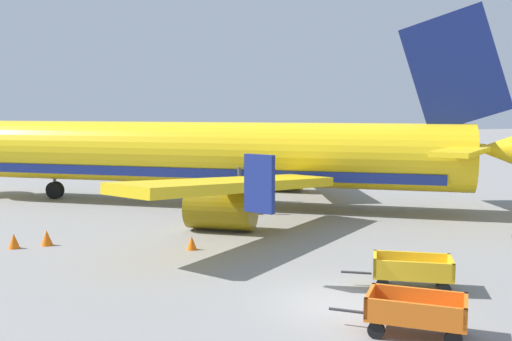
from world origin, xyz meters
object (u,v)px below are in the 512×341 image
at_px(airplane, 226,155).
at_px(baggage_cart_second_in_row, 412,271).
at_px(traffic_cone_by_carts, 192,243).
at_px(traffic_cone_near_plane, 47,238).
at_px(traffic_cone_mid_apron, 14,241).
at_px(baggage_cart_nearest, 416,313).

bearing_deg(airplane, baggage_cart_second_in_row, -86.12).
relative_size(airplane, traffic_cone_by_carts, 57.83).
bearing_deg(traffic_cone_near_plane, traffic_cone_mid_apron, -175.25).
xyz_separation_m(traffic_cone_mid_apron, traffic_cone_by_carts, (6.98, -2.69, -0.03)).
height_order(traffic_cone_near_plane, traffic_cone_by_carts, traffic_cone_near_plane).
bearing_deg(traffic_cone_mid_apron, airplane, 32.31).
distance_m(baggage_cart_nearest, traffic_cone_near_plane, 16.44).
bearing_deg(airplane, traffic_cone_by_carts, -113.95).
relative_size(baggage_cart_second_in_row, traffic_cone_mid_apron, 5.40).
distance_m(baggage_cart_nearest, baggage_cart_second_in_row, 4.01).
distance_m(traffic_cone_mid_apron, traffic_cone_by_carts, 7.48).
relative_size(traffic_cone_near_plane, traffic_cone_by_carts, 1.16).
bearing_deg(traffic_cone_near_plane, traffic_cone_by_carts, -26.18).
bearing_deg(traffic_cone_by_carts, baggage_cart_nearest, -72.71).
bearing_deg(traffic_cone_by_carts, traffic_cone_near_plane, 153.82).
relative_size(airplane, traffic_cone_mid_apron, 52.51).
relative_size(airplane, traffic_cone_near_plane, 49.67).
xyz_separation_m(baggage_cart_nearest, baggage_cart_second_in_row, (2.17, 3.37, 0.00)).
bearing_deg(baggage_cart_second_in_row, traffic_cone_by_carts, 126.47).
bearing_deg(baggage_cart_nearest, traffic_cone_near_plane, 123.54).
bearing_deg(baggage_cart_nearest, baggage_cart_second_in_row, 57.18).
relative_size(baggage_cart_second_in_row, traffic_cone_near_plane, 5.11).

